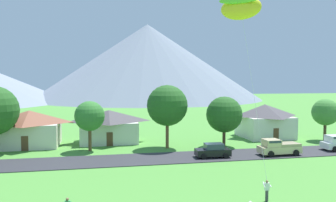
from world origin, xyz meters
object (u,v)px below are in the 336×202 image
(tree_near_left, at_px, (325,112))
(house_leftmost, at_px, (265,120))
(house_right_center, at_px, (30,128))
(kite_flyer_with_kite, at_px, (241,9))
(tree_left_of_center, at_px, (167,106))
(parked_car_black_mid_west, at_px, (213,151))
(pickup_truck_sand_west_side, at_px, (278,147))
(tree_center, at_px, (224,115))
(tree_near_right, at_px, (90,116))
(house_left_center, at_px, (109,126))

(tree_near_left, bearing_deg, house_leftmost, 148.42)
(house_right_center, distance_m, kite_flyer_with_kite, 34.34)
(tree_left_of_center, distance_m, parked_car_black_mid_west, 9.52)
(house_right_center, bearing_deg, kite_flyer_with_kite, -46.60)
(house_leftmost, height_order, kite_flyer_with_kite, kite_flyer_with_kite)
(house_leftmost, xyz_separation_m, tree_left_of_center, (-17.57, -5.57, 3.11))
(house_right_center, xyz_separation_m, tree_left_of_center, (18.99, -5.31, 3.28))
(tree_near_left, distance_m, kite_flyer_with_kite, 31.21)
(house_leftmost, xyz_separation_m, tree_near_left, (7.74, -4.76, 1.61))
(tree_near_left, xyz_separation_m, parked_car_black_mid_west, (-21.00, -7.62, -3.57))
(parked_car_black_mid_west, distance_m, pickup_truck_sand_west_side, 8.46)
(tree_center, xyz_separation_m, kite_flyer_with_kite, (-5.25, -17.29, 10.96))
(tree_near_right, bearing_deg, house_leftmost, 10.50)
(tree_center, relative_size, pickup_truck_sand_west_side, 1.37)
(tree_left_of_center, relative_size, kite_flyer_with_kite, 0.52)
(house_right_center, height_order, tree_center, tree_center)
(tree_left_of_center, relative_size, pickup_truck_sand_west_side, 1.69)
(house_left_center, bearing_deg, tree_center, -22.63)
(house_right_center, xyz_separation_m, kite_flyer_with_kite, (21.87, -23.13, 12.87))
(tree_left_of_center, relative_size, parked_car_black_mid_west, 2.06)
(tree_left_of_center, xyz_separation_m, parked_car_black_mid_west, (4.31, -6.80, -5.07))
(tree_center, height_order, tree_near_right, tree_center)
(tree_left_of_center, bearing_deg, tree_near_left, 1.85)
(house_leftmost, relative_size, tree_near_left, 1.24)
(house_right_center, bearing_deg, tree_near_left, -5.79)
(parked_car_black_mid_west, relative_size, kite_flyer_with_kite, 0.25)
(parked_car_black_mid_west, bearing_deg, house_left_center, 133.13)
(house_left_center, xyz_separation_m, tree_left_of_center, (7.79, -6.11, 3.40))
(house_leftmost, xyz_separation_m, parked_car_black_mid_west, (-13.26, -12.38, -1.96))
(tree_center, relative_size, tree_near_right, 1.07)
(tree_near_left, relative_size, pickup_truck_sand_west_side, 1.25)
(house_left_center, bearing_deg, pickup_truck_sand_west_side, -32.97)
(house_leftmost, xyz_separation_m, tree_near_right, (-28.04, -5.20, 1.82))
(house_right_center, relative_size, pickup_truck_sand_west_side, 1.67)
(house_leftmost, height_order, tree_left_of_center, tree_left_of_center)
(house_right_center, bearing_deg, pickup_truck_sand_west_side, -21.53)
(kite_flyer_with_kite, bearing_deg, tree_center, 73.11)
(house_right_center, relative_size, tree_center, 1.22)
(tree_near_left, distance_m, tree_near_right, 35.78)
(tree_near_left, bearing_deg, parked_car_black_mid_west, -160.06)
(tree_center, relative_size, parked_car_black_mid_west, 1.67)
(tree_near_left, xyz_separation_m, tree_near_right, (-35.78, -0.44, 0.21))
(house_left_center, distance_m, tree_center, 17.37)
(parked_car_black_mid_west, xyz_separation_m, pickup_truck_sand_west_side, (8.45, -0.42, 0.19))
(parked_car_black_mid_west, height_order, pickup_truck_sand_west_side, pickup_truck_sand_west_side)
(tree_near_right, distance_m, parked_car_black_mid_west, 16.86)
(house_leftmost, relative_size, tree_left_of_center, 0.92)
(house_left_center, height_order, parked_car_black_mid_west, house_left_center)
(house_left_center, height_order, house_right_center, house_right_center)
(house_leftmost, height_order, tree_near_right, tree_near_right)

